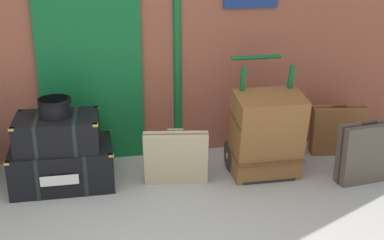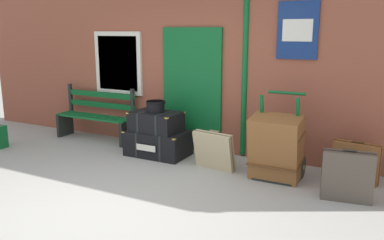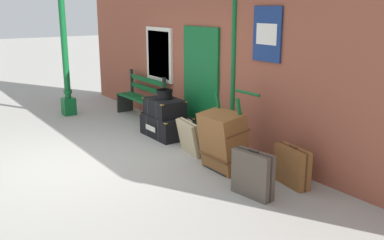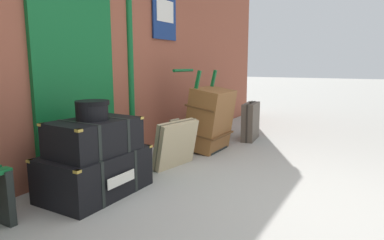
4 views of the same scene
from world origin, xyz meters
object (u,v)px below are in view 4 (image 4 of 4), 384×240
object	(u,v)px
steamer_trunk_base	(96,173)
suitcase_oxblood	(213,120)
porters_trolley	(200,131)
large_brown_trunk	(210,119)
suitcase_caramel	(251,121)
suitcase_olive	(176,144)
round_hatbox	(92,109)
steamer_trunk_middle	(95,136)

from	to	relation	value
steamer_trunk_base	suitcase_oxblood	distance (m)	3.07
porters_trolley	large_brown_trunk	xyz separation A→B (m)	(-0.00, -0.18, 0.20)
porters_trolley	large_brown_trunk	size ratio (longest dim) A/B	1.27
suitcase_caramel	suitcase_olive	distance (m)	1.94
steamer_trunk_base	round_hatbox	xyz separation A→B (m)	(-0.03, -0.02, 0.63)
large_brown_trunk	suitcase_olive	size ratio (longest dim) A/B	1.40
steamer_trunk_middle	large_brown_trunk	distance (m)	2.09
large_brown_trunk	steamer_trunk_middle	bearing A→B (deg)	174.65
steamer_trunk_base	porters_trolley	size ratio (longest dim) A/B	0.85
suitcase_olive	suitcase_oxblood	world-z (taller)	suitcase_olive
porters_trolley	suitcase_oxblood	bearing A→B (deg)	14.92
large_brown_trunk	suitcase_olive	xyz separation A→B (m)	(-0.94, 0.00, -0.18)
steamer_trunk_middle	round_hatbox	size ratio (longest dim) A/B	2.63
porters_trolley	suitcase_caramel	size ratio (longest dim) A/B	1.81
round_hatbox	porters_trolley	distance (m)	2.16
steamer_trunk_middle	suitcase_caramel	xyz separation A→B (m)	(3.05, -0.47, -0.27)
steamer_trunk_middle	suitcase_olive	distance (m)	1.19
suitcase_caramel	suitcase_olive	xyz separation A→B (m)	(-1.92, 0.28, -0.02)
round_hatbox	porters_trolley	world-z (taller)	porters_trolley
large_brown_trunk	suitcase_olive	distance (m)	0.96
suitcase_oxblood	porters_trolley	bearing A→B (deg)	-165.08
porters_trolley	large_brown_trunk	world-z (taller)	porters_trolley
suitcase_oxblood	steamer_trunk_middle	bearing A→B (deg)	-175.38
steamer_trunk_middle	round_hatbox	distance (m)	0.26
steamer_trunk_base	suitcase_olive	distance (m)	1.15
steamer_trunk_base	steamer_trunk_middle	world-z (taller)	steamer_trunk_middle
round_hatbox	large_brown_trunk	size ratio (longest dim) A/B	0.34
round_hatbox	steamer_trunk_middle	bearing A→B (deg)	-43.05
steamer_trunk_base	steamer_trunk_middle	bearing A→B (deg)	-121.86
suitcase_olive	steamer_trunk_middle	bearing A→B (deg)	170.47
round_hatbox	suitcase_oxblood	distance (m)	3.15
round_hatbox	large_brown_trunk	world-z (taller)	large_brown_trunk
steamer_trunk_base	suitcase_oxblood	size ratio (longest dim) A/B	1.62
steamer_trunk_base	large_brown_trunk	xyz separation A→B (m)	(2.06, -0.22, 0.26)
round_hatbox	suitcase_olive	bearing A→B (deg)	-9.82
round_hatbox	suitcase_oxblood	xyz separation A→B (m)	(3.09, 0.24, -0.57)
steamer_trunk_base	suitcase_oxblood	world-z (taller)	suitcase_oxblood
steamer_trunk_base	suitcase_caramel	xyz separation A→B (m)	(3.04, -0.50, 0.10)
round_hatbox	suitcase_olive	distance (m)	1.29
steamer_trunk_middle	suitcase_oxblood	world-z (taller)	steamer_trunk_middle
steamer_trunk_base	steamer_trunk_middle	xyz separation A→B (m)	(-0.02, -0.03, 0.37)
porters_trolley	suitcase_caramel	world-z (taller)	porters_trolley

